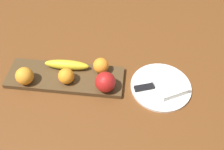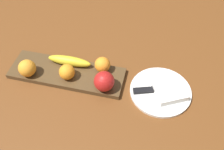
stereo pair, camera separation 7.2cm
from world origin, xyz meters
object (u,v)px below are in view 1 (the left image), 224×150
orange_center (101,66)px  dinner_plate (161,87)px  banana (67,65)px  fruit_tray (64,77)px  apple (105,82)px  knife (150,86)px  orange_near_banana (66,76)px  orange_near_apple (25,76)px  folded_napkin (169,84)px

orange_center → dinner_plate: 0.25m
banana → dinner_plate: 0.38m
orange_center → fruit_tray: bearing=-163.3°
apple → knife: apple is taller
fruit_tray → dinner_plate: bearing=0.0°
fruit_tray → orange_near_banana: (0.02, -0.02, 0.04)m
apple → dinner_plate: size_ratio=0.33×
apple → banana: bearing=152.9°
orange_center → knife: 0.20m
dinner_plate → knife: bearing=-169.9°
orange_near_banana → dinner_plate: bearing=4.0°
apple → orange_center: 0.09m
knife → dinner_plate: bearing=-8.9°
fruit_tray → banana: bearing=81.4°
banana → orange_near_apple: bearing=-149.3°
fruit_tray → knife: (0.34, -0.01, 0.01)m
fruit_tray → orange_near_banana: 0.05m
dinner_plate → knife: 0.04m
orange_center → folded_napkin: size_ratio=0.54×
folded_napkin → knife: bearing=-173.9°
dinner_plate → folded_napkin: bearing=-0.0°
apple → orange_near_banana: bearing=173.2°
apple → orange_near_apple: apple is taller
apple → banana: 0.18m
folded_napkin → fruit_tray: bearing=180.0°
fruit_tray → banana: banana is taller
dinner_plate → folded_napkin: size_ratio=2.04×
orange_center → knife: orange_center is taller
fruit_tray → folded_napkin: (0.41, -0.00, 0.01)m
banana → orange_near_apple: size_ratio=2.66×
banana → orange_center: bearing=0.3°
apple → fruit_tray: bearing=165.8°
fruit_tray → apple: bearing=-14.2°
dinner_plate → apple: bearing=-168.4°
orange_center → knife: bearing=-14.4°
dinner_plate → banana: bearing=173.8°
knife → apple: bearing=173.0°
apple → dinner_plate: (0.21, 0.04, -0.05)m
orange_near_banana → banana: bearing=100.6°
apple → folded_napkin: apple is taller
apple → orange_near_banana: 0.15m
banana → orange_near_banana: bearing=-79.7°
orange_near_banana → folded_napkin: bearing=3.7°
orange_center → orange_near_banana: bearing=-151.3°
orange_near_apple → orange_center: orange_near_apple is taller
banana → orange_center: 0.14m
banana → knife: banana is taller
orange_near_apple → knife: (0.47, 0.04, -0.04)m
apple → orange_center: apple is taller
orange_near_apple → dinner_plate: orange_near_apple is taller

